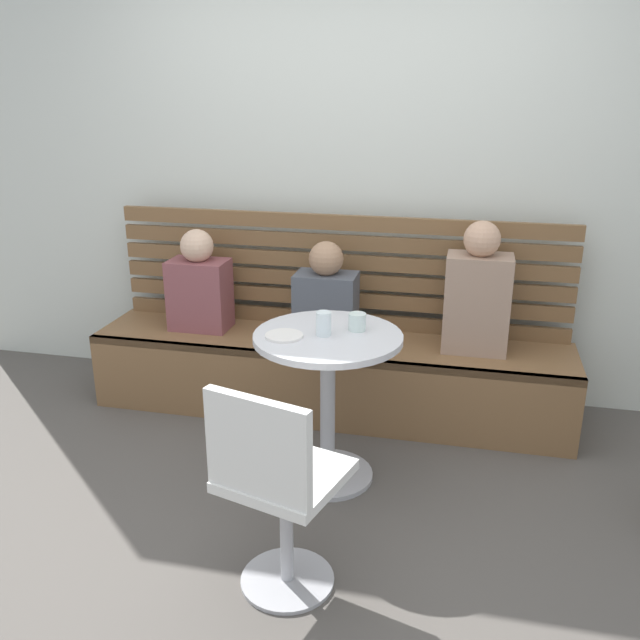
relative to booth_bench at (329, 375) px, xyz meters
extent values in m
plane|color=#514C47|center=(0.00, -1.20, -0.22)|extent=(8.00, 8.00, 0.00)
cube|color=silver|center=(0.00, 0.44, 1.23)|extent=(5.20, 0.10, 2.90)
cube|color=brown|center=(0.00, 0.00, 0.00)|extent=(2.70, 0.52, 0.44)
cube|color=brown|center=(0.00, -0.24, 0.20)|extent=(2.70, 0.04, 0.04)
cube|color=brown|center=(0.00, 0.24, 0.26)|extent=(2.65, 0.04, 0.09)
cube|color=brown|center=(0.00, 0.24, 0.39)|extent=(2.65, 0.04, 0.09)
cube|color=brown|center=(0.00, 0.24, 0.50)|extent=(2.65, 0.04, 0.09)
cube|color=brown|center=(0.00, 0.24, 0.62)|extent=(2.65, 0.04, 0.09)
cube|color=brown|center=(0.00, 0.24, 0.73)|extent=(2.65, 0.04, 0.09)
cube|color=brown|center=(0.00, 0.24, 0.84)|extent=(2.65, 0.04, 0.09)
cylinder|color=#ADADB2|center=(0.14, -0.69, -0.21)|extent=(0.44, 0.44, 0.02)
cylinder|color=#ADADB2|center=(0.14, -0.69, 0.15)|extent=(0.07, 0.07, 0.69)
cylinder|color=silver|center=(0.14, -0.69, 0.50)|extent=(0.68, 0.68, 0.03)
cylinder|color=#ADADB2|center=(0.15, -1.44, -0.21)|extent=(0.36, 0.36, 0.02)
cylinder|color=#ADADB2|center=(0.15, -1.44, 0.00)|extent=(0.05, 0.05, 0.45)
cube|color=white|center=(0.15, -1.44, 0.25)|extent=(0.49, 0.49, 0.04)
cube|color=white|center=(0.10, -1.60, 0.45)|extent=(0.40, 0.15, 0.36)
cube|color=#9E7F6B|center=(0.80, 0.03, 0.48)|extent=(0.34, 0.22, 0.53)
sphere|color=tan|center=(0.80, 0.03, 0.83)|extent=(0.19, 0.19, 0.19)
cube|color=brown|center=(-0.78, 0.03, 0.42)|extent=(0.34, 0.22, 0.41)
sphere|color=#DBB293|center=(-0.78, 0.03, 0.71)|extent=(0.19, 0.19, 0.19)
cube|color=#4C515B|center=(-0.02, 0.01, 0.41)|extent=(0.34, 0.22, 0.38)
sphere|color=#A37A5B|center=(-0.02, 0.01, 0.69)|extent=(0.19, 0.19, 0.19)
cylinder|color=white|center=(0.13, -0.71, 0.57)|extent=(0.07, 0.07, 0.11)
cylinder|color=silver|center=(0.26, -0.61, 0.56)|extent=(0.08, 0.08, 0.08)
cylinder|color=white|center=(-0.04, -0.77, 0.52)|extent=(0.17, 0.17, 0.01)
camera|label=1|loc=(0.75, -3.47, 1.59)|focal=37.81mm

